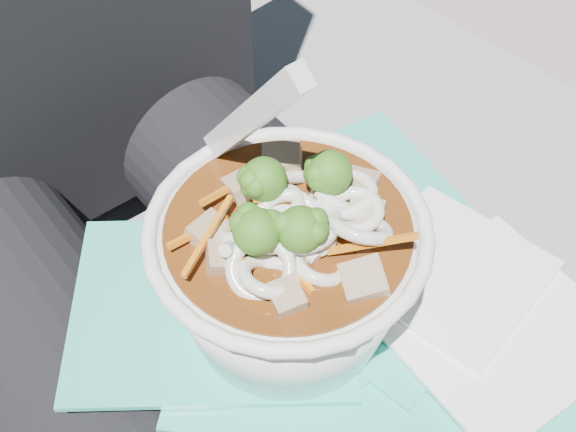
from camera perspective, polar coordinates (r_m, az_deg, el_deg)
stone_ledge at (r=0.91m, az=-7.50°, el=-13.96°), size 1.05×0.60×0.46m
lap at (r=0.58m, az=-2.24°, el=-11.55°), size 0.33×0.48×0.14m
person_body at (r=0.60m, az=-7.56°, el=-4.26°), size 0.34×0.94×1.00m
plastic_bag at (r=0.52m, az=4.40°, el=-7.94°), size 0.32×0.34×0.02m
napkins at (r=0.52m, az=13.53°, el=-6.30°), size 0.14×0.17×0.01m
udon_bowl at (r=0.46m, az=0.06°, el=-3.33°), size 0.19×0.19×0.20m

